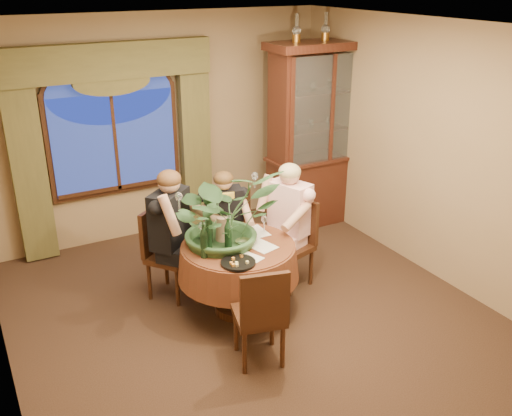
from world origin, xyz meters
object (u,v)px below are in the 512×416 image
person_scarf (224,225)px  olive_bowl (243,243)px  stoneware_vase (222,230)px  centerpiece_plant (223,178)px  chair_right (290,245)px  wine_bottle_3 (228,234)px  oil_lamp_left (297,28)px  chair_front_left (259,313)px  wine_bottle_2 (204,241)px  chair_back_right (233,237)px  oil_lamp_right (353,25)px  chair_back (170,255)px  person_back (171,236)px  dining_table (239,278)px  china_cabinet (321,135)px  wine_bottle_1 (208,236)px  oil_lamp_center (326,26)px  wine_bottle_0 (209,229)px  person_pink (290,224)px

person_scarf → olive_bowl: person_scarf is taller
stoneware_vase → centerpiece_plant: size_ratio=0.22×
chair_right → wine_bottle_3: 1.00m
oil_lamp_left → chair_front_left: bearing=-127.7°
wine_bottle_2 → chair_back_right: bearing=48.4°
chair_back_right → chair_front_left: same height
olive_bowl → oil_lamp_right: bearing=33.3°
oil_lamp_left → chair_back: 3.11m
chair_back → person_back: size_ratio=0.67×
dining_table → centerpiece_plant: size_ratio=1.01×
chair_front_left → chair_back: bearing=115.9°
china_cabinet → person_back: china_cabinet is taller
dining_table → china_cabinet: 2.68m
china_cabinet → wine_bottle_3: (-2.16, -1.60, -0.30)m
dining_table → oil_lamp_left: (1.60, 1.54, 2.22)m
person_scarf → wine_bottle_1: bearing=70.0°
person_scarf → wine_bottle_2: bearing=68.8°
chair_back_right → stoneware_vase: 0.80m
china_cabinet → oil_lamp_center: size_ratio=7.13×
wine_bottle_0 → wine_bottle_2: size_ratio=1.00×
oil_lamp_right → person_pink: (-1.67, -1.25, -1.90)m
chair_front_left → stoneware_vase: stoneware_vase is taller
chair_back_right → person_back: person_back is taller
dining_table → oil_lamp_right: oil_lamp_right is taller
oil_lamp_center → chair_front_left: bearing=-133.7°
oil_lamp_left → oil_lamp_center: bearing=0.0°
wine_bottle_3 → china_cabinet: bearing=36.5°
wine_bottle_2 → oil_lamp_right: bearing=29.8°
dining_table → chair_back_right: chair_back_right is taller
chair_front_left → wine_bottle_1: bearing=112.7°
chair_back → wine_bottle_3: size_ratio=2.91×
china_cabinet → oil_lamp_center: 1.38m
oil_lamp_left → wine_bottle_0: (-1.84, -1.40, -1.68)m
oil_lamp_center → oil_lamp_right: 0.42m
dining_table → person_pink: 0.89m
chair_back_right → person_scarf: bearing=2.1°
oil_lamp_left → stoneware_vase: 2.81m
chair_back_right → oil_lamp_right: bearing=-135.7°
wine_bottle_3 → wine_bottle_1: bearing=164.8°
chair_right → chair_back_right: size_ratio=1.00×
chair_right → wine_bottle_3: wine_bottle_3 is taller
olive_bowl → wine_bottle_0: (-0.28, 0.18, 0.14)m
stoneware_vase → centerpiece_plant: (0.03, 0.00, 0.53)m
centerpiece_plant → oil_lamp_left: bearing=40.0°
oil_lamp_left → wine_bottle_3: (-1.73, -1.60, -1.68)m
chair_right → stoneware_vase: (-0.84, -0.08, 0.40)m
chair_back → person_scarf: person_scarf is taller
oil_lamp_center → person_scarf: 2.80m
china_cabinet → chair_front_left: size_ratio=2.53×
chair_back_right → wine_bottle_0: wine_bottle_0 is taller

